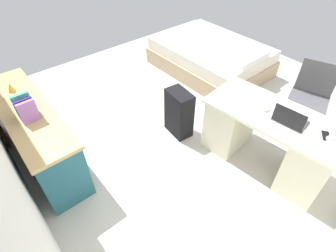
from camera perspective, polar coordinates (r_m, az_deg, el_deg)
name	(u,v)px	position (r m, az deg, el deg)	size (l,w,h in m)	color
ground_plane	(192,121)	(3.78, 5.29, 1.11)	(5.46, 5.46, 0.00)	beige
desk	(268,138)	(3.17, 20.71, -2.50)	(1.51, 0.82, 0.73)	beige
office_chair	(307,103)	(3.84, 27.75, 4.47)	(0.58, 0.58, 0.94)	black
credenza	(36,134)	(3.39, -26.54, -1.52)	(1.80, 0.48, 0.74)	#235B6B
bed	(211,57)	(4.87, 9.22, 14.47)	(1.92, 1.42, 0.58)	tan
suitcase_black	(179,113)	(3.40, 2.39, 2.79)	(0.36, 0.22, 0.64)	black
laptop	(290,120)	(2.85, 24.79, 1.27)	(0.33, 0.25, 0.21)	#333338
computer_mouse	(267,109)	(2.96, 20.53, 3.46)	(0.06, 0.10, 0.03)	white
cell_phone_near_laptop	(326,136)	(2.90, 30.89, -1.83)	(0.07, 0.14, 0.01)	black
book_row	(26,108)	(2.97, -28.35, 3.47)	(0.23, 0.17, 0.24)	#A269BA
figurine_small	(11,88)	(3.49, -30.82, 7.13)	(0.08, 0.08, 0.11)	gold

